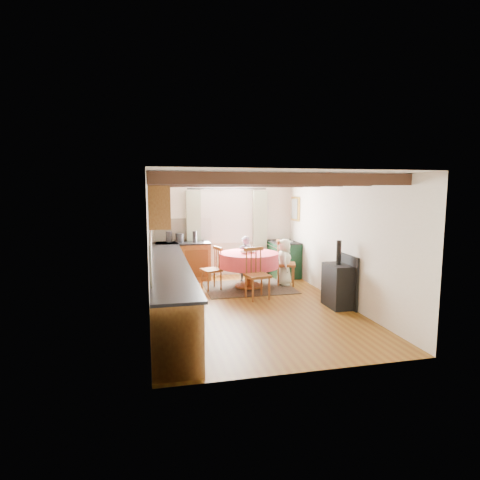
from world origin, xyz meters
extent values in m
cube|color=brown|center=(0.00, 0.00, 0.00)|extent=(3.60, 5.50, 0.00)
cube|color=white|center=(0.00, 0.00, 2.40)|extent=(3.60, 5.50, 0.00)
cube|color=silver|center=(0.00, 2.75, 1.20)|extent=(3.60, 0.00, 2.40)
cube|color=silver|center=(0.00, -2.75, 1.20)|extent=(3.60, 0.00, 2.40)
cube|color=silver|center=(-1.80, 0.00, 1.20)|extent=(0.00, 5.50, 2.40)
cube|color=silver|center=(1.80, 0.00, 1.20)|extent=(0.00, 5.50, 2.40)
cube|color=#3B2014|center=(0.00, -2.00, 2.31)|extent=(3.60, 0.16, 0.16)
cube|color=#3B2014|center=(0.00, -1.00, 2.31)|extent=(3.60, 0.16, 0.16)
cube|color=#3B2014|center=(0.00, 0.00, 2.31)|extent=(3.60, 0.16, 0.16)
cube|color=#3B2014|center=(0.00, 1.00, 2.31)|extent=(3.60, 0.16, 0.16)
cube|color=#3B2014|center=(0.00, 2.00, 2.31)|extent=(3.60, 0.16, 0.16)
cube|color=beige|center=(-1.78, 0.30, 1.20)|extent=(0.02, 4.50, 0.55)
cube|color=beige|center=(-1.00, 2.73, 1.20)|extent=(1.40, 0.02, 0.55)
cube|color=olive|center=(-1.50, 0.00, 0.44)|extent=(0.60, 5.30, 0.88)
cube|color=olive|center=(-1.05, 2.45, 0.44)|extent=(1.30, 0.60, 0.88)
cube|color=black|center=(-1.48, 0.00, 0.90)|extent=(0.64, 5.30, 0.04)
cube|color=black|center=(-1.05, 2.43, 0.90)|extent=(1.30, 0.64, 0.04)
cube|color=olive|center=(-1.63, 1.20, 1.95)|extent=(0.34, 1.80, 0.90)
cube|color=olive|center=(-1.63, -0.30, 1.90)|extent=(0.34, 0.90, 0.70)
cube|color=white|center=(0.10, 2.73, 1.60)|extent=(1.34, 0.03, 1.54)
cube|color=white|center=(0.10, 2.74, 1.60)|extent=(1.20, 0.01, 1.40)
cube|color=#A6B388|center=(-0.75, 2.65, 1.10)|extent=(0.35, 0.10, 2.10)
cube|color=#A6B388|center=(0.95, 2.65, 1.10)|extent=(0.35, 0.10, 2.10)
cylinder|color=black|center=(0.10, 2.65, 2.20)|extent=(2.00, 0.03, 0.03)
cube|color=gold|center=(1.77, 2.30, 1.70)|extent=(0.04, 0.50, 0.60)
cylinder|color=silver|center=(1.05, 2.72, 1.70)|extent=(0.30, 0.02, 0.30)
cube|color=black|center=(0.32, 1.31, 0.01)|extent=(1.92, 1.50, 0.01)
imported|color=slate|center=(0.39, 1.96, 0.54)|extent=(0.42, 0.30, 1.08)
imported|color=silver|center=(1.17, 1.38, 0.53)|extent=(0.48, 0.60, 1.07)
imported|color=silver|center=(0.37, 1.29, 0.82)|extent=(0.26, 0.26, 0.05)
imported|color=silver|center=(0.20, 1.22, 0.82)|extent=(0.24, 0.24, 0.06)
imported|color=silver|center=(0.50, 1.56, 0.83)|extent=(0.12, 0.12, 0.08)
cylinder|color=#262628|center=(-1.36, 2.52, 1.05)|extent=(0.15, 0.15, 0.26)
cylinder|color=#262628|center=(-1.11, 2.48, 1.03)|extent=(0.19, 0.19, 0.21)
cylinder|color=#262628|center=(-0.77, 2.33, 1.06)|extent=(0.10, 0.10, 0.28)
camera|label=1|loc=(-1.75, -6.84, 2.16)|focal=28.86mm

